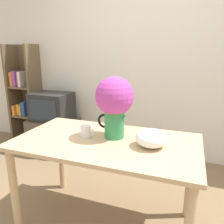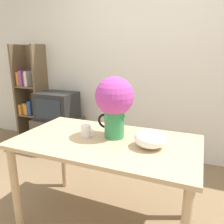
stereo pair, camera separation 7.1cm
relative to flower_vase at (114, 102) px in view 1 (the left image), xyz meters
The scene contains 8 objects.
wall_back 1.42m from the flower_vase, 91.84° to the left, with size 8.00×0.05×2.60m.
table 0.41m from the flower_vase, 117.18° to the right, with size 1.39×0.78×0.77m.
flower_vase is the anchor object (origin of this frame).
coffee_mug 0.33m from the flower_vase, 159.64° to the right, with size 0.12×0.08×0.10m.
white_bowl 0.39m from the flower_vase, 15.27° to the right, with size 0.23×0.23×0.13m.
tv_stand 1.85m from the flower_vase, 141.67° to the left, with size 0.65×0.50×0.48m.
tv_set 1.70m from the flower_vase, 141.73° to the left, with size 0.54×0.43×0.39m.
bookshelf 2.33m from the flower_vase, 147.63° to the left, with size 0.46×0.32×1.54m.
Camera 1 is at (0.58, -1.29, 1.41)m, focal length 35.00 mm.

